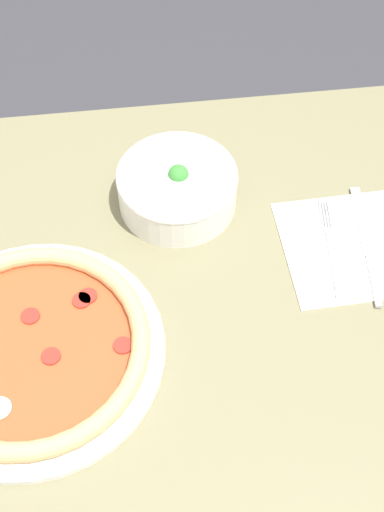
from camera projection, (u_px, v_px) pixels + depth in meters
name	position (u px, v px, depth m)	size (l,w,h in m)	color
ground_plane	(132.00, 501.00, 1.59)	(8.00, 8.00, 0.00)	#333338
dining_table	(104.00, 370.00, 1.07)	(1.09, 0.89, 0.75)	#706B4C
pizza	(31.00, 348.00, 0.95)	(0.36, 0.36, 0.04)	white
bowl	(177.00, 187.00, 1.09)	(0.18, 0.18, 0.08)	white
napkin	(350.00, 247.00, 1.06)	(0.20, 0.20, 0.00)	white
fork	(331.00, 248.00, 1.06)	(0.03, 0.18, 0.00)	silver
knife	(367.00, 249.00, 1.06)	(0.03, 0.22, 0.01)	silver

